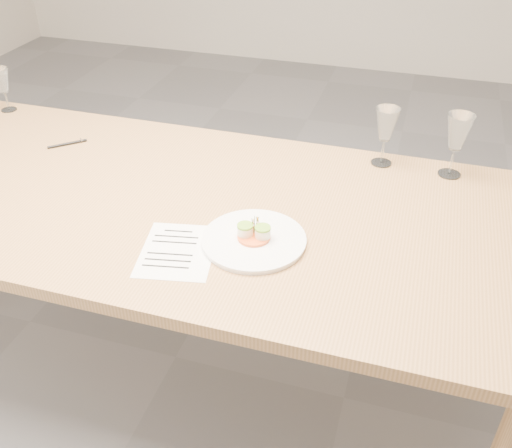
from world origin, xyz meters
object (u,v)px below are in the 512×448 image
(recipe_sheet, at_px, (178,251))
(wine_glass_2, at_px, (458,134))
(dining_table, at_px, (159,212))
(ballpoint_pen, at_px, (67,144))
(wine_glass_0, at_px, (2,81))
(wine_glass_1, at_px, (386,126))
(dinner_plate, at_px, (254,239))

(recipe_sheet, bearing_deg, wine_glass_2, 31.89)
(dining_table, bearing_deg, wine_glass_2, 24.63)
(ballpoint_pen, height_order, wine_glass_0, wine_glass_0)
(wine_glass_0, relative_size, wine_glass_2, 0.82)
(ballpoint_pen, relative_size, wine_glass_1, 0.55)
(dinner_plate, height_order, wine_glass_2, wine_glass_2)
(recipe_sheet, relative_size, ballpoint_pen, 2.59)
(dinner_plate, height_order, wine_glass_1, wine_glass_1)
(dinner_plate, bearing_deg, recipe_sheet, -152.49)
(dining_table, relative_size, ballpoint_pen, 21.61)
(recipe_sheet, distance_m, wine_glass_2, 0.97)
(recipe_sheet, xyz_separation_m, wine_glass_1, (0.48, 0.67, 0.14))
(ballpoint_pen, relative_size, wine_glass_0, 0.63)
(dining_table, xyz_separation_m, dinner_plate, (0.37, -0.15, 0.08))
(ballpoint_pen, distance_m, wine_glass_2, 1.37)
(ballpoint_pen, relative_size, wine_glass_2, 0.52)
(wine_glass_0, xyz_separation_m, wine_glass_1, (1.53, -0.01, 0.02))
(dinner_plate, bearing_deg, dining_table, 157.66)
(dinner_plate, xyz_separation_m, wine_glass_1, (0.29, 0.57, 0.13))
(wine_glass_0, relative_size, wine_glass_1, 0.87)
(recipe_sheet, bearing_deg, wine_glass_0, 135.97)
(dining_table, bearing_deg, dinner_plate, -22.34)
(dining_table, bearing_deg, recipe_sheet, -54.11)
(dinner_plate, distance_m, ballpoint_pen, 0.91)
(ballpoint_pen, height_order, wine_glass_1, wine_glass_1)
(wine_glass_2, bearing_deg, wine_glass_0, 179.30)
(dinner_plate, relative_size, wine_glass_0, 1.67)
(wine_glass_1, bearing_deg, dinner_plate, -116.56)
(recipe_sheet, distance_m, wine_glass_0, 1.26)
(dinner_plate, bearing_deg, wine_glass_1, 63.44)
(wine_glass_0, height_order, wine_glass_2, wine_glass_2)
(dining_table, xyz_separation_m, ballpoint_pen, (-0.46, 0.22, 0.07))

